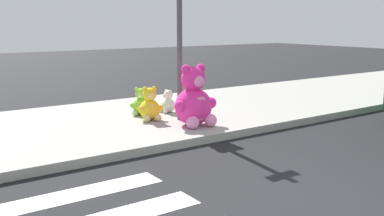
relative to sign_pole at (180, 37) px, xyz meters
name	(u,v)px	position (x,y,z in m)	size (l,w,h in m)	color
ground_plane	(316,210)	(-1.00, -4.40, -1.85)	(60.00, 60.00, 0.00)	black
sidewalk	(120,122)	(-1.00, 0.80, -1.77)	(28.00, 4.40, 0.15)	#9E9B93
sign_pole	(180,37)	(0.00, 0.00, 0.00)	(0.56, 0.11, 3.20)	#4C4C51
plush_pink_large	(194,101)	(-0.05, -0.59, -1.22)	(0.93, 0.82, 1.20)	#F22D93
plush_white	(168,103)	(0.19, 0.79, -1.49)	(0.35, 0.40, 0.52)	white
plush_yellow	(150,107)	(-0.53, 0.32, -1.42)	(0.53, 0.49, 0.70)	yellow
plush_lime	(141,104)	(-0.44, 0.88, -1.45)	(0.43, 0.44, 0.61)	#8CD133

